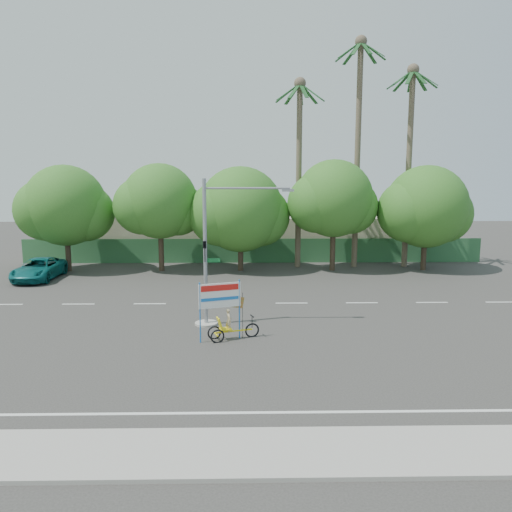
{
  "coord_description": "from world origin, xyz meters",
  "views": [
    {
      "loc": [
        -0.53,
        -19.37,
        7.09
      ],
      "look_at": [
        -0.11,
        3.07,
        3.5
      ],
      "focal_mm": 35.0,
      "sensor_mm": 36.0,
      "label": 1
    }
  ],
  "objects": [
    {
      "name": "ground",
      "position": [
        0.0,
        0.0,
        0.0
      ],
      "size": [
        120.0,
        120.0,
        0.0
      ],
      "primitive_type": "plane",
      "color": "#33302D",
      "rests_on": "ground"
    },
    {
      "name": "sidewalk_near",
      "position": [
        0.0,
        -7.5,
        0.06
      ],
      "size": [
        50.0,
        2.4,
        0.12
      ],
      "primitive_type": "cube",
      "color": "gray",
      "rests_on": "ground"
    },
    {
      "name": "fence",
      "position": [
        0.0,
        21.5,
        1.0
      ],
      "size": [
        38.0,
        0.08,
        2.0
      ],
      "primitive_type": "cube",
      "color": "#336B3D",
      "rests_on": "ground"
    },
    {
      "name": "building_left",
      "position": [
        -10.0,
        26.0,
        2.0
      ],
      "size": [
        12.0,
        8.0,
        4.0
      ],
      "primitive_type": "cube",
      "color": "beige",
      "rests_on": "ground"
    },
    {
      "name": "building_right",
      "position": [
        8.0,
        26.0,
        1.8
      ],
      "size": [
        14.0,
        8.0,
        3.6
      ],
      "primitive_type": "cube",
      "color": "beige",
      "rests_on": "ground"
    },
    {
      "name": "tree_far_left",
      "position": [
        -14.05,
        18.0,
        4.76
      ],
      "size": [
        7.14,
        6.0,
        7.96
      ],
      "color": "#473828",
      "rests_on": "ground"
    },
    {
      "name": "tree_left",
      "position": [
        -7.05,
        18.0,
        5.06
      ],
      "size": [
        6.66,
        5.6,
        8.07
      ],
      "color": "#473828",
      "rests_on": "ground"
    },
    {
      "name": "tree_center",
      "position": [
        -1.05,
        18.0,
        4.47
      ],
      "size": [
        7.62,
        6.4,
        7.85
      ],
      "color": "#473828",
      "rests_on": "ground"
    },
    {
      "name": "tree_right",
      "position": [
        5.95,
        18.0,
        5.24
      ],
      "size": [
        6.9,
        5.8,
        8.36
      ],
      "color": "#473828",
      "rests_on": "ground"
    },
    {
      "name": "tree_far_right",
      "position": [
        12.95,
        18.0,
        4.64
      ],
      "size": [
        7.38,
        6.2,
        7.94
      ],
      "color": "#473828",
      "rests_on": "ground"
    },
    {
      "name": "palm_tall",
      "position": [
        8.0,
        19.5,
        10.46
      ],
      "size": [
        3.73,
        3.79,
        17.45
      ],
      "color": "#70604C",
      "rests_on": "ground"
    },
    {
      "name": "palm_mid",
      "position": [
        12.0,
        19.5,
        9.4
      ],
      "size": [
        3.73,
        3.79,
        15.45
      ],
      "color": "#70604C",
      "rests_on": "ground"
    },
    {
      "name": "palm_short",
      "position": [
        3.5,
        19.5,
        8.86
      ],
      "size": [
        3.73,
        3.79,
        14.45
      ],
      "color": "#70604C",
      "rests_on": "ground"
    },
    {
      "name": "traffic_signal",
      "position": [
        -2.2,
        3.98,
        2.92
      ],
      "size": [
        4.72,
        1.1,
        7.0
      ],
      "color": "gray",
      "rests_on": "ground"
    },
    {
      "name": "trike_billboard",
      "position": [
        -1.45,
        1.7,
        1.08
      ],
      "size": [
        2.62,
        1.13,
        2.69
      ],
      "rotation": [
        0.0,
        0.0,
        0.32
      ],
      "color": "black",
      "rests_on": "ground"
    },
    {
      "name": "pickup_truck",
      "position": [
        -14.98,
        14.92,
        0.73
      ],
      "size": [
        2.48,
        5.3,
        1.47
      ],
      "primitive_type": "imported",
      "rotation": [
        0.0,
        0.0,
        0.01
      ],
      "color": "#0E6464",
      "rests_on": "ground"
    }
  ]
}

